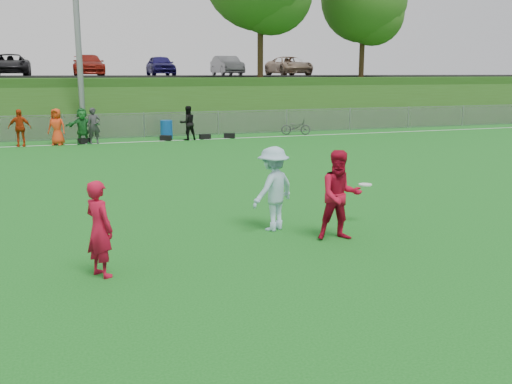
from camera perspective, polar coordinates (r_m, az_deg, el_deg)
name	(u,v)px	position (r m, az deg, el deg)	size (l,w,h in m)	color
ground	(290,243)	(11.33, 3.44, -5.15)	(120.00, 120.00, 0.00)	#135C17
sideline_far	(150,141)	(28.51, -10.51, 5.00)	(60.00, 0.10, 0.01)	white
fence	(144,125)	(30.41, -11.13, 6.61)	(58.00, 0.06, 1.30)	gray
light_pole	(76,3)	(31.02, -17.58, 17.61)	(1.20, 0.40, 12.15)	gray
berm	(121,99)	(41.26, -13.35, 9.03)	(120.00, 18.00, 3.00)	#254A15
parking_lot	(117,76)	(43.21, -13.73, 11.18)	(120.00, 12.00, 0.10)	black
tree_green_far	(366,3)	(41.54, 10.98, 18.08)	(5.88, 5.88, 8.19)	black
car_row	(101,65)	(42.12, -15.26, 12.14)	(32.04, 5.18, 1.44)	white
spectator_row	(93,126)	(28.16, -15.99, 6.38)	(8.74, 0.85, 1.69)	#B5310C
gear_bags	(173,138)	(28.78, -8.32, 5.39)	(7.79, 0.53, 0.26)	black
player_red_left	(99,229)	(9.68, -15.39, -3.57)	(0.59, 0.39, 1.61)	#BB0D2B
player_red_center	(340,195)	(11.50, 8.41, -0.34)	(0.88, 0.69, 1.82)	#B00C27
player_blue	(273,189)	(12.09, 1.74, 0.33)	(1.16, 0.67, 1.80)	#9EC5DB
frisbee	(365,185)	(12.85, 10.87, 0.74)	(0.30, 0.30, 0.03)	white
recycling_bin	(166,129)	(29.60, -8.94, 6.20)	(0.62, 0.62, 0.93)	#0E479B
bicycle	(296,127)	(31.22, 4.01, 6.51)	(0.55, 1.58, 0.83)	#303133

